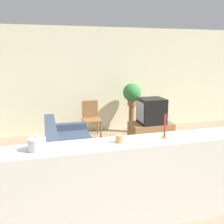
# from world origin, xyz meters

# --- Properties ---
(ground_plane) EXTENTS (14.00, 14.00, 0.00)m
(ground_plane) POSITION_xyz_m (0.00, 0.00, 0.00)
(ground_plane) COLOR gray
(wall_back) EXTENTS (9.00, 0.06, 2.70)m
(wall_back) POSITION_xyz_m (0.00, 3.43, 1.35)
(wall_back) COLOR beige
(wall_back) RESTS_ON ground_plane
(couch) EXTENTS (0.89, 1.89, 0.77)m
(couch) POSITION_xyz_m (-0.55, 1.41, 0.27)
(couch) COLOR #384256
(couch) RESTS_ON ground_plane
(tv_stand) EXTENTS (0.93, 0.54, 0.52)m
(tv_stand) POSITION_xyz_m (1.35, 1.96, 0.26)
(tv_stand) COLOR olive
(tv_stand) RESTS_ON ground_plane
(television) EXTENTS (0.55, 0.51, 0.56)m
(television) POSITION_xyz_m (1.34, 1.96, 0.80)
(television) COLOR black
(television) RESTS_ON tv_stand
(wooden_chair) EXTENTS (0.44, 0.44, 0.89)m
(wooden_chair) POSITION_xyz_m (0.17, 2.97, 0.50)
(wooden_chair) COLOR olive
(wooden_chair) RESTS_ON ground_plane
(plant_stand) EXTENTS (0.15, 0.15, 0.72)m
(plant_stand) POSITION_xyz_m (1.27, 3.02, 0.36)
(plant_stand) COLOR olive
(plant_stand) RESTS_ON ground_plane
(potted_plant) EXTENTS (0.47, 0.47, 0.58)m
(potted_plant) POSITION_xyz_m (1.27, 3.02, 1.05)
(potted_plant) COLOR #8E5B3D
(potted_plant) RESTS_ON plant_stand
(foreground_counter) EXTENTS (2.86, 0.44, 1.05)m
(foreground_counter) POSITION_xyz_m (0.00, -0.43, 0.52)
(foreground_counter) COLOR silver
(foreground_counter) RESTS_ON ground_plane
(decorative_bowl) EXTENTS (0.18, 0.18, 0.17)m
(decorative_bowl) POSITION_xyz_m (-1.03, -0.43, 1.11)
(decorative_bowl) COLOR silver
(decorative_bowl) RESTS_ON foreground_counter
(candle_jar) EXTENTS (0.09, 0.09, 0.09)m
(candle_jar) POSITION_xyz_m (-0.13, -0.43, 1.09)
(candle_jar) COLOR #C6844C
(candle_jar) RESTS_ON foreground_counter
(candlestick) EXTENTS (0.07, 0.07, 0.30)m
(candlestick) POSITION_xyz_m (0.44, -0.43, 1.15)
(candlestick) COLOR #B7933D
(candlestick) RESTS_ON foreground_counter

